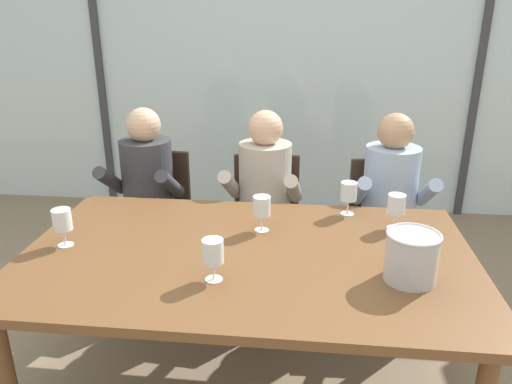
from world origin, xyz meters
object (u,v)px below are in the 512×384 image
chair_center (385,220)px  wine_glass_near_bucket (349,193)px  wine_glass_by_left_taster (213,253)px  wine_glass_center_pour (262,208)px  chair_near_curtain (155,208)px  person_beige_jumper (263,197)px  wine_glass_by_right_taster (62,221)px  ice_bucket_primary (412,256)px  wine_glass_spare_empty (396,206)px  dining_table (247,266)px  person_pale_blue_shirt (391,202)px  person_charcoal_jacket (144,192)px  chair_left_of_center (266,214)px

chair_center → wine_glass_near_bucket: bearing=-127.0°
wine_glass_by_left_taster → wine_glass_center_pour: (0.14, 0.47, 0.00)m
chair_near_curtain → person_beige_jumper: (0.73, -0.16, 0.17)m
wine_glass_by_right_taster → chair_center: bearing=32.9°
ice_bucket_primary → wine_glass_spare_empty: bearing=88.2°
dining_table → wine_glass_near_bucket: bearing=45.8°
chair_near_curtain → person_pale_blue_shirt: size_ratio=0.73×
person_charcoal_jacket → wine_glass_center_pour: 1.03m
person_beige_jumper → wine_glass_near_bucket: person_beige_jumper is taller
dining_table → chair_near_curtain: size_ratio=2.27×
person_pale_blue_shirt → wine_glass_spare_empty: size_ratio=6.82×
wine_glass_by_left_taster → ice_bucket_primary: bearing=6.5°
chair_center → wine_glass_by_left_taster: (-0.84, -1.23, 0.36)m
wine_glass_by_right_taster → chair_left_of_center: bearing=51.3°
chair_left_of_center → chair_center: (0.75, -0.00, 0.00)m
chair_near_curtain → chair_center: bearing=3.2°
person_beige_jumper → wine_glass_by_right_taster: (-0.80, -0.88, 0.19)m
chair_left_of_center → ice_bucket_primary: 1.37m
chair_near_curtain → wine_glass_center_pour: size_ratio=4.98×
chair_left_of_center → wine_glass_near_bucket: 0.78m
person_charcoal_jacket → ice_bucket_primary: size_ratio=5.66×
dining_table → wine_glass_near_bucket: (0.46, 0.47, 0.19)m
wine_glass_by_left_taster → wine_glass_spare_empty: same height
person_charcoal_jacket → wine_glass_by_right_taster: person_charcoal_jacket is taller
person_pale_blue_shirt → wine_glass_spare_empty: (-0.07, -0.54, 0.19)m
person_beige_jumper → ice_bucket_primary: 1.23m
ice_bucket_primary → person_pale_blue_shirt: bearing=85.1°
chair_center → ice_bucket_primary: 1.20m
wine_glass_near_bucket → wine_glass_by_left_taster: bearing=-128.0°
chair_center → person_charcoal_jacket: 1.51m
person_beige_jumper → wine_glass_near_bucket: (0.48, -0.39, 0.19)m
person_charcoal_jacket → ice_bucket_primary: person_charcoal_jacket is taller
person_beige_jumper → wine_glass_near_bucket: 0.64m
person_beige_jumper → person_pale_blue_shirt: 0.76m
chair_center → chair_left_of_center: bearing=171.5°
wine_glass_by_right_taster → person_beige_jumper: bearing=47.7°
dining_table → person_pale_blue_shirt: 1.14m
chair_left_of_center → ice_bucket_primary: size_ratio=4.13×
chair_near_curtain → wine_glass_by_left_taster: bearing=-58.4°
chair_near_curtain → wine_glass_by_right_taster: wine_glass_by_right_taster is taller
chair_left_of_center → ice_bucket_primary: ice_bucket_primary is taller
person_pale_blue_shirt → wine_glass_by_left_taster: bearing=-129.3°
dining_table → wine_glass_by_left_taster: wine_glass_by_left_taster is taller
chair_left_of_center → wine_glass_by_left_taster: bearing=-96.7°
wine_glass_by_left_taster → wine_glass_by_right_taster: (-0.72, 0.22, 0.00)m
wine_glass_by_right_taster → wine_glass_spare_empty: bearing=13.1°
person_beige_jumper → wine_glass_spare_empty: person_beige_jumper is taller
ice_bucket_primary → wine_glass_near_bucket: size_ratio=1.21×
chair_center → wine_glass_center_pour: bearing=-141.1°
ice_bucket_primary → wine_glass_by_left_taster: bearing=-173.5°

